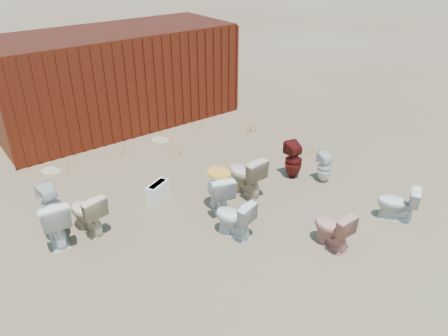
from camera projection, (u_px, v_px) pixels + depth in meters
ground at (243, 206)px, 8.13m from camera, size 100.00×100.00×0.00m
shipping_container at (117, 78)px, 11.22m from camera, size 6.00×2.40×2.40m
toilet_front_a at (54, 220)px, 7.03m from camera, size 0.58×0.87×0.83m
toilet_front_pink at (332, 228)px, 6.95m from camera, size 0.38×0.67×0.68m
toilet_front_c at (234, 218)px, 7.19m from camera, size 0.56×0.77×0.70m
toilet_front_maroon at (293, 160)px, 8.93m from camera, size 0.42×0.43×0.78m
toilet_front_e at (397, 204)px, 7.59m from camera, size 0.66×0.76×0.67m
toilet_back_a at (51, 205)px, 7.48m from camera, size 0.37×0.38×0.76m
toilet_back_beige_left at (87, 212)px, 7.28m from camera, size 0.55×0.81×0.75m
toilet_back_beige_right at (245, 175)px, 8.34m from camera, size 0.50×0.83×0.83m
toilet_back_yellowlid at (219, 192)px, 7.85m from camera, size 0.66×0.86×0.77m
toilet_back_e at (325, 167)px, 8.81m from camera, size 0.34×0.35×0.63m
yellow_lid at (219, 173)px, 7.66m from camera, size 0.39×0.49×0.02m
loose_tank at (158, 192)px, 8.26m from camera, size 0.54×0.39×0.35m
loose_lid_near at (160, 140)px, 10.69m from camera, size 0.52×0.59×0.02m
loose_lid_far at (51, 171)px, 9.30m from camera, size 0.52×0.57×0.02m
weed_clump_a at (74, 165)px, 9.28m from camera, size 0.36×0.36×0.28m
weed_clump_b at (178, 148)px, 9.98m from camera, size 0.32×0.32×0.30m
weed_clump_c at (251, 126)px, 11.09m from camera, size 0.36×0.36×0.34m
weed_clump_d at (127, 148)px, 9.98m from camera, size 0.30×0.30×0.29m
weed_clump_e at (200, 124)px, 11.27m from camera, size 0.34×0.34×0.27m
weed_clump_f at (313, 150)px, 10.00m from camera, size 0.28×0.28×0.21m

